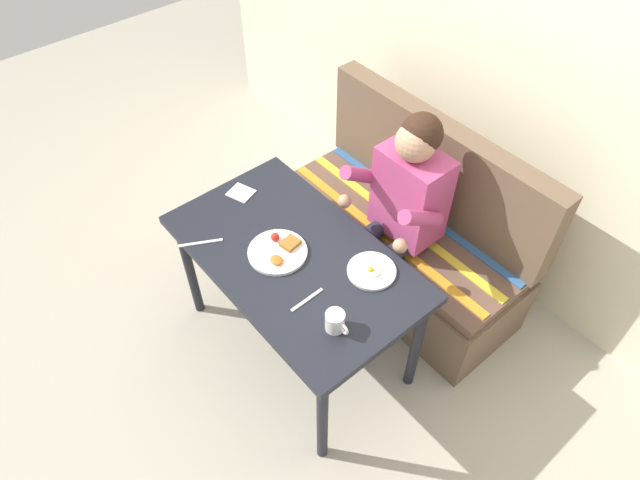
# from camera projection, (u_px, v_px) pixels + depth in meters

# --- Properties ---
(ground_plane) EXTENTS (8.00, 8.00, 0.00)m
(ground_plane) POSITION_uv_depth(u_px,v_px,m) (299.00, 342.00, 3.05)
(ground_plane) COLOR #AFA896
(back_wall) EXTENTS (4.40, 0.10, 2.60)m
(back_wall) POSITION_uv_depth(u_px,v_px,m) (502.00, 44.00, 2.64)
(back_wall) COLOR beige
(back_wall) RESTS_ON ground
(table) EXTENTS (1.20, 0.70, 0.73)m
(table) POSITION_uv_depth(u_px,v_px,m) (295.00, 266.00, 2.57)
(table) COLOR black
(table) RESTS_ON ground
(couch) EXTENTS (1.44, 0.56, 1.00)m
(couch) POSITION_uv_depth(u_px,v_px,m) (404.00, 235.00, 3.13)
(couch) COLOR brown
(couch) RESTS_ON ground
(person) EXTENTS (0.45, 0.61, 1.21)m
(person) POSITION_uv_depth(u_px,v_px,m) (400.00, 203.00, 2.71)
(person) COLOR #B14073
(person) RESTS_ON ground
(plate_breakfast) EXTENTS (0.27, 0.27, 0.05)m
(plate_breakfast) POSITION_uv_depth(u_px,v_px,m) (278.00, 251.00, 2.51)
(plate_breakfast) COLOR white
(plate_breakfast) RESTS_ON table
(plate_eggs) EXTENTS (0.21, 0.21, 0.04)m
(plate_eggs) POSITION_uv_depth(u_px,v_px,m) (372.00, 271.00, 2.43)
(plate_eggs) COLOR white
(plate_eggs) RESTS_ON table
(coffee_mug) EXTENTS (0.12, 0.08, 0.09)m
(coffee_mug) POSITION_uv_depth(u_px,v_px,m) (335.00, 321.00, 2.21)
(coffee_mug) COLOR white
(coffee_mug) RESTS_ON table
(napkin) EXTENTS (0.14, 0.14, 0.01)m
(napkin) POSITION_uv_depth(u_px,v_px,m) (241.00, 193.00, 2.78)
(napkin) COLOR silver
(napkin) RESTS_ON table
(fork) EXTENTS (0.02, 0.17, 0.00)m
(fork) POSITION_uv_depth(u_px,v_px,m) (307.00, 300.00, 2.34)
(fork) COLOR silver
(fork) RESTS_ON table
(knife) EXTENTS (0.11, 0.18, 0.00)m
(knife) POSITION_uv_depth(u_px,v_px,m) (201.00, 243.00, 2.55)
(knife) COLOR silver
(knife) RESTS_ON table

